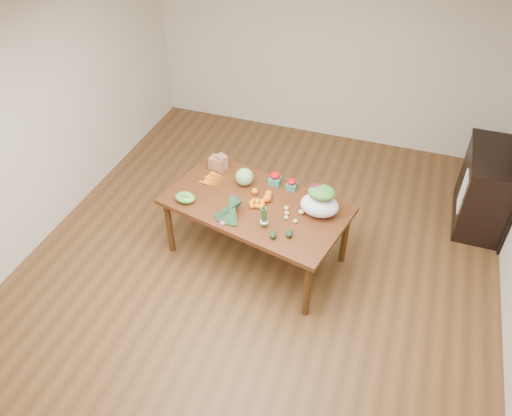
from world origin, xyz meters
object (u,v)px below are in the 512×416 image
(asparagus_bundle, at_px, (264,217))
(paper_bag, at_px, (218,162))
(cabbage, at_px, (244,177))
(kale_bunch, at_px, (228,212))
(cabinet, at_px, (485,188))
(salad_bag, at_px, (320,202))
(dining_table, at_px, (256,230))
(mandarin_cluster, at_px, (257,202))

(asparagus_bundle, bearing_deg, paper_bag, 148.94)
(cabbage, relative_size, kale_bunch, 0.48)
(paper_bag, xyz_separation_m, kale_bunch, (0.43, -0.77, -0.00))
(asparagus_bundle, bearing_deg, cabinet, 52.56)
(cabinet, bearing_deg, cabbage, -154.94)
(kale_bunch, bearing_deg, asparagus_bundle, 12.46)
(paper_bag, bearing_deg, salad_bag, -17.80)
(kale_bunch, bearing_deg, dining_table, 72.16)
(cabinet, height_order, kale_bunch, cabinet)
(cabbage, bearing_deg, kale_bunch, -86.11)
(kale_bunch, xyz_separation_m, asparagus_bundle, (0.37, -0.00, 0.05))
(dining_table, distance_m, cabinet, 2.72)
(cabinet, distance_m, paper_bag, 3.10)
(cabbage, relative_size, mandarin_cluster, 1.08)
(mandarin_cluster, distance_m, kale_bunch, 0.35)
(dining_table, height_order, salad_bag, salad_bag)
(kale_bunch, bearing_deg, mandarin_cluster, 65.51)
(cabbage, xyz_separation_m, mandarin_cluster, (0.25, -0.30, -0.05))
(paper_bag, relative_size, cabbage, 1.20)
(dining_table, distance_m, asparagus_bundle, 0.62)
(mandarin_cluster, bearing_deg, salad_bag, 7.92)
(salad_bag, bearing_deg, kale_bunch, -156.39)
(dining_table, height_order, cabbage, cabbage)
(dining_table, relative_size, asparagus_bundle, 7.41)
(cabinet, relative_size, kale_bunch, 2.55)
(kale_bunch, xyz_separation_m, salad_bag, (0.83, 0.36, 0.07))
(dining_table, height_order, kale_bunch, kale_bunch)
(cabinet, xyz_separation_m, asparagus_bundle, (-2.11, -1.76, 0.40))
(kale_bunch, bearing_deg, paper_bag, 131.80)
(dining_table, relative_size, kale_bunch, 4.63)
(asparagus_bundle, bearing_deg, dining_table, 133.74)
(paper_bag, distance_m, salad_bag, 1.32)
(kale_bunch, distance_m, salad_bag, 0.91)
(cabinet, bearing_deg, salad_bag, -139.90)
(paper_bag, height_order, salad_bag, salad_bag)
(dining_table, bearing_deg, cabbage, 143.17)
(mandarin_cluster, distance_m, salad_bag, 0.63)
(paper_bag, distance_m, asparagus_bundle, 1.11)
(cabbage, xyz_separation_m, asparagus_bundle, (0.41, -0.58, 0.03))
(cabbage, distance_m, mandarin_cluster, 0.39)
(salad_bag, bearing_deg, paper_bag, 162.20)
(dining_table, xyz_separation_m, asparagus_bundle, (0.19, -0.32, 0.50))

